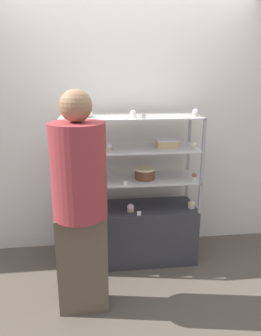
# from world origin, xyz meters

# --- Properties ---
(ground_plane) EXTENTS (20.00, 20.00, 0.00)m
(ground_plane) POSITION_xyz_m (0.00, 0.00, 0.00)
(ground_plane) COLOR brown
(back_wall) EXTENTS (8.00, 0.05, 2.60)m
(back_wall) POSITION_xyz_m (0.00, 0.37, 1.30)
(back_wall) COLOR silver
(back_wall) RESTS_ON ground_plane
(display_base) EXTENTS (1.26, 0.45, 0.56)m
(display_base) POSITION_xyz_m (0.00, 0.00, 0.28)
(display_base) COLOR #333338
(display_base) RESTS_ON ground_plane
(display_riser_lower) EXTENTS (1.26, 0.45, 0.29)m
(display_riser_lower) POSITION_xyz_m (0.00, 0.00, 0.83)
(display_riser_lower) COLOR #99999E
(display_riser_lower) RESTS_ON display_base
(display_riser_middle) EXTENTS (1.26, 0.45, 0.29)m
(display_riser_middle) POSITION_xyz_m (0.00, 0.00, 1.13)
(display_riser_middle) COLOR #99999E
(display_riser_middle) RESTS_ON display_riser_lower
(display_riser_upper) EXTENTS (1.26, 0.45, 0.29)m
(display_riser_upper) POSITION_xyz_m (0.00, 0.00, 1.42)
(display_riser_upper) COLOR #99999E
(display_riser_upper) RESTS_ON display_riser_middle
(layer_cake_centerpiece) EXTENTS (0.19, 0.19, 0.11)m
(layer_cake_centerpiece) POSITION_xyz_m (0.13, -0.03, 0.90)
(layer_cake_centerpiece) COLOR brown
(layer_cake_centerpiece) RESTS_ON display_riser_lower
(sheet_cake_frosted) EXTENTS (0.19, 0.17, 0.07)m
(sheet_cake_frosted) POSITION_xyz_m (0.34, 0.01, 1.18)
(sheet_cake_frosted) COLOR #DBBC84
(sheet_cake_frosted) RESTS_ON display_riser_middle
(cupcake_0) EXTENTS (0.07, 0.07, 0.07)m
(cupcake_0) POSITION_xyz_m (-0.56, -0.12, 0.59)
(cupcake_0) COLOR white
(cupcake_0) RESTS_ON display_base
(cupcake_1) EXTENTS (0.07, 0.07, 0.07)m
(cupcake_1) POSITION_xyz_m (-0.01, -0.10, 0.59)
(cupcake_1) COLOR #CCB28C
(cupcake_1) RESTS_ON display_base
(cupcake_2) EXTENTS (0.07, 0.07, 0.07)m
(cupcake_2) POSITION_xyz_m (0.58, -0.09, 0.59)
(cupcake_2) COLOR white
(cupcake_2) RESTS_ON display_base
(price_tag_0) EXTENTS (0.04, 0.00, 0.04)m
(price_tag_0) POSITION_xyz_m (0.05, -0.20, 0.58)
(price_tag_0) COLOR white
(price_tag_0) RESTS_ON display_base
(cupcake_3) EXTENTS (0.05, 0.05, 0.06)m
(cupcake_3) POSITION_xyz_m (-0.59, -0.05, 0.88)
(cupcake_3) COLOR #CCB28C
(cupcake_3) RESTS_ON display_riser_lower
(cupcake_4) EXTENTS (0.05, 0.05, 0.06)m
(cupcake_4) POSITION_xyz_m (0.59, -0.10, 0.88)
(cupcake_4) COLOR white
(cupcake_4) RESTS_ON display_riser_lower
(price_tag_1) EXTENTS (0.04, 0.00, 0.04)m
(price_tag_1) POSITION_xyz_m (-0.07, -0.20, 0.87)
(price_tag_1) COLOR white
(price_tag_1) RESTS_ON display_riser_lower
(cupcake_5) EXTENTS (0.05, 0.05, 0.06)m
(cupcake_5) POSITION_xyz_m (-0.58, -0.04, 1.17)
(cupcake_5) COLOR #CCB28C
(cupcake_5) RESTS_ON display_riser_middle
(cupcake_6) EXTENTS (0.05, 0.05, 0.06)m
(cupcake_6) POSITION_xyz_m (-0.19, -0.05, 1.17)
(cupcake_6) COLOR #CCB28C
(cupcake_6) RESTS_ON display_riser_middle
(cupcake_7) EXTENTS (0.05, 0.05, 0.06)m
(cupcake_7) POSITION_xyz_m (0.58, -0.08, 1.17)
(cupcake_7) COLOR beige
(cupcake_7) RESTS_ON display_riser_middle
(price_tag_2) EXTENTS (0.04, 0.00, 0.04)m
(price_tag_2) POSITION_xyz_m (-0.34, -0.20, 1.17)
(price_tag_2) COLOR white
(price_tag_2) RESTS_ON display_riser_middle
(cupcake_8) EXTENTS (0.05, 0.05, 0.07)m
(cupcake_8) POSITION_xyz_m (-0.58, -0.06, 1.47)
(cupcake_8) COLOR white
(cupcake_8) RESTS_ON display_riser_upper
(cupcake_9) EXTENTS (0.05, 0.05, 0.07)m
(cupcake_9) POSITION_xyz_m (0.01, -0.11, 1.47)
(cupcake_9) COLOR white
(cupcake_9) RESTS_ON display_riser_upper
(cupcake_10) EXTENTS (0.05, 0.05, 0.07)m
(cupcake_10) POSITION_xyz_m (0.57, -0.08, 1.47)
(cupcake_10) COLOR #CCB28C
(cupcake_10) RESTS_ON display_riser_upper
(price_tag_3) EXTENTS (0.04, 0.00, 0.04)m
(price_tag_3) POSITION_xyz_m (0.09, -0.20, 1.46)
(price_tag_3) COLOR white
(price_tag_3) RESTS_ON display_riser_upper
(donut_glazed) EXTENTS (0.13, 0.13, 0.04)m
(donut_glazed) POSITION_xyz_m (-0.40, -0.01, 1.46)
(donut_glazed) COLOR #EFE5CC
(donut_glazed) RESTS_ON display_riser_upper
(customer_figure) EXTENTS (0.40, 0.40, 1.71)m
(customer_figure) POSITION_xyz_m (-0.45, -0.66, 0.91)
(customer_figure) COLOR brown
(customer_figure) RESTS_ON ground_plane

